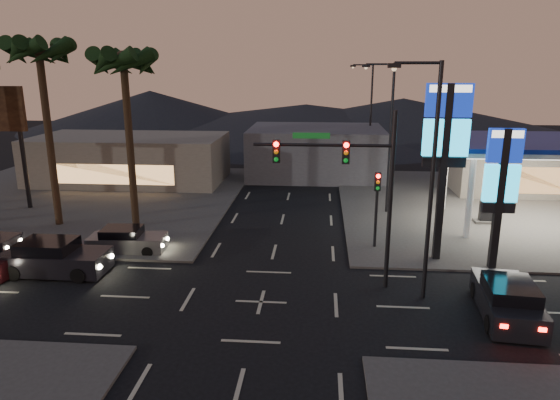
# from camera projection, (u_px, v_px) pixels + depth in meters

# --- Properties ---
(ground) EXTENTS (140.00, 140.00, 0.00)m
(ground) POSITION_uv_depth(u_px,v_px,m) (261.00, 302.00, 21.37)
(ground) COLOR black
(ground) RESTS_ON ground
(corner_lot_ne) EXTENTS (24.00, 24.00, 0.12)m
(corner_lot_ne) POSITION_uv_depth(u_px,v_px,m) (511.00, 207.00, 35.49)
(corner_lot_ne) COLOR #47443F
(corner_lot_ne) RESTS_ON ground
(corner_lot_nw) EXTENTS (24.00, 24.00, 0.12)m
(corner_lot_nw) POSITION_uv_depth(u_px,v_px,m) (78.00, 198.00, 38.02)
(corner_lot_nw) COLOR #47443F
(corner_lot_nw) RESTS_ON ground
(gas_station) EXTENTS (12.20, 8.20, 5.47)m
(gas_station) POSITION_uv_depth(u_px,v_px,m) (544.00, 146.00, 30.33)
(gas_station) COLOR silver
(gas_station) RESTS_ON ground
(convenience_store) EXTENTS (10.00, 6.00, 4.00)m
(convenience_store) POSITION_uv_depth(u_px,v_px,m) (517.00, 167.00, 39.64)
(convenience_store) COLOR #726B5B
(convenience_store) RESTS_ON ground
(pylon_sign_tall) EXTENTS (2.20, 0.35, 9.00)m
(pylon_sign_tall) POSITION_uv_depth(u_px,v_px,m) (446.00, 138.00, 24.33)
(pylon_sign_tall) COLOR black
(pylon_sign_tall) RESTS_ON ground
(pylon_sign_short) EXTENTS (1.60, 0.35, 7.00)m
(pylon_sign_short) POSITION_uv_depth(u_px,v_px,m) (502.00, 178.00, 23.62)
(pylon_sign_short) COLOR black
(pylon_sign_short) RESTS_ON ground
(traffic_signal_mast) EXTENTS (6.10, 0.39, 8.00)m
(traffic_signal_mast) POSITION_uv_depth(u_px,v_px,m) (351.00, 175.00, 21.63)
(traffic_signal_mast) COLOR black
(traffic_signal_mast) RESTS_ON ground
(pedestal_signal) EXTENTS (0.32, 0.39, 4.30)m
(pedestal_signal) POSITION_uv_depth(u_px,v_px,m) (377.00, 198.00, 26.89)
(pedestal_signal) COLOR black
(pedestal_signal) RESTS_ON ground
(streetlight_near) EXTENTS (2.14, 0.25, 10.00)m
(streetlight_near) POSITION_uv_depth(u_px,v_px,m) (428.00, 169.00, 20.31)
(streetlight_near) COLOR black
(streetlight_near) RESTS_ON ground
(streetlight_mid) EXTENTS (2.14, 0.25, 10.00)m
(streetlight_mid) POSITION_uv_depth(u_px,v_px,m) (388.00, 130.00, 32.82)
(streetlight_mid) COLOR black
(streetlight_mid) RESTS_ON ground
(streetlight_far) EXTENTS (2.14, 0.25, 10.00)m
(streetlight_far) POSITION_uv_depth(u_px,v_px,m) (369.00, 111.00, 46.30)
(streetlight_far) COLOR black
(streetlight_far) RESTS_ON ground
(palm_a) EXTENTS (4.41, 4.41, 10.86)m
(palm_a) POSITION_uv_depth(u_px,v_px,m) (124.00, 72.00, 28.78)
(palm_a) COLOR black
(palm_a) RESTS_ON ground
(palm_b) EXTENTS (4.41, 4.41, 11.46)m
(palm_b) POSITION_uv_depth(u_px,v_px,m) (40.00, 63.00, 29.03)
(palm_b) COLOR black
(palm_b) RESTS_ON ground
(building_far_west) EXTENTS (16.00, 8.00, 4.00)m
(building_far_west) POSITION_uv_depth(u_px,v_px,m) (130.00, 159.00, 43.13)
(building_far_west) COLOR #726B5B
(building_far_west) RESTS_ON ground
(building_far_mid) EXTENTS (12.00, 9.00, 4.40)m
(building_far_mid) POSITION_uv_depth(u_px,v_px,m) (316.00, 152.00, 45.66)
(building_far_mid) COLOR #4C4C51
(building_far_mid) RESTS_ON ground
(hill_left) EXTENTS (40.00, 40.00, 6.00)m
(hill_left) POSITION_uv_depth(u_px,v_px,m) (151.00, 110.00, 80.31)
(hill_left) COLOR black
(hill_left) RESTS_ON ground
(hill_right) EXTENTS (50.00, 50.00, 5.00)m
(hill_right) POSITION_uv_depth(u_px,v_px,m) (403.00, 115.00, 77.28)
(hill_right) COLOR black
(hill_right) RESTS_ON ground
(hill_center) EXTENTS (60.00, 60.00, 4.00)m
(hill_center) POSITION_uv_depth(u_px,v_px,m) (306.00, 117.00, 78.60)
(hill_center) COLOR black
(hill_center) RESTS_ON ground
(car_lane_a_front) EXTENTS (5.16, 2.22, 1.67)m
(car_lane_a_front) POSITION_uv_depth(u_px,v_px,m) (54.00, 258.00, 24.16)
(car_lane_a_front) COLOR black
(car_lane_a_front) RESTS_ON ground
(car_lane_b_front) EXTENTS (4.25, 1.96, 1.36)m
(car_lane_b_front) POSITION_uv_depth(u_px,v_px,m) (126.00, 241.00, 27.02)
(car_lane_b_front) COLOR #5B5B5D
(car_lane_b_front) RESTS_ON ground
(suv_station) EXTENTS (2.46, 4.91, 1.58)m
(suv_station) POSITION_uv_depth(u_px,v_px,m) (507.00, 300.00, 19.95)
(suv_station) COLOR black
(suv_station) RESTS_ON ground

